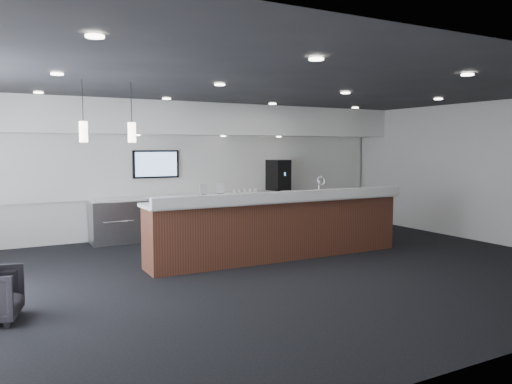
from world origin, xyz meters
TOP-DOWN VIEW (x-y plane):
  - ground at (0.00, 0.00)m, footprint 10.00×10.00m
  - ceiling at (0.00, 0.00)m, footprint 10.00×8.00m
  - back_wall at (0.00, 4.00)m, footprint 10.00×0.02m
  - right_wall at (5.00, 0.00)m, footprint 0.02×8.00m
  - soffit_bulkhead at (0.00, 3.55)m, footprint 10.00×0.90m
  - alcove_panel at (0.00, 3.97)m, footprint 9.80×0.06m
  - back_credenza at (-0.00, 3.64)m, footprint 5.06×0.66m
  - wall_tv at (-1.00, 3.91)m, footprint 1.05×0.08m
  - pendant_left at (-2.40, 0.80)m, footprint 0.12×0.12m
  - pendant_right at (-3.10, 0.80)m, footprint 0.12×0.12m
  - ceiling_can_lights at (0.00, 0.00)m, footprint 7.00×5.00m
  - service_counter at (0.32, 0.75)m, footprint 5.00×0.86m
  - coffee_machine at (2.09, 3.71)m, footprint 0.50×0.60m
  - info_sign_left at (-0.03, 3.52)m, footprint 0.18×0.06m
  - info_sign_right at (0.40, 3.53)m, footprint 0.19×0.03m
  - cup_0 at (1.34, 3.54)m, footprint 0.09×0.09m
  - cup_1 at (1.20, 3.54)m, footprint 0.13×0.13m
  - cup_2 at (1.06, 3.54)m, footprint 0.11×0.11m
  - cup_3 at (0.92, 3.54)m, footprint 0.12×0.12m
  - cup_4 at (0.78, 3.54)m, footprint 0.12×0.12m

SIDE VIEW (x-z plane):
  - ground at x=0.00m, z-range 0.00..0.00m
  - back_credenza at x=0.00m, z-range 0.00..0.95m
  - service_counter at x=0.32m, z-range -0.17..1.32m
  - cup_0 at x=1.34m, z-range 0.95..1.04m
  - cup_1 at x=1.20m, z-range 0.95..1.04m
  - cup_2 at x=1.06m, z-range 0.95..1.04m
  - cup_3 at x=0.92m, z-range 0.95..1.04m
  - cup_4 at x=0.78m, z-range 0.95..1.04m
  - info_sign_right at x=0.40m, z-range 0.95..1.20m
  - info_sign_left at x=-0.03m, z-range 0.95..1.20m
  - coffee_machine at x=2.09m, z-range 0.95..1.71m
  - back_wall at x=0.00m, z-range 0.00..3.00m
  - right_wall at x=5.00m, z-range 0.00..3.00m
  - alcove_panel at x=0.00m, z-range 0.90..2.30m
  - wall_tv at x=-1.00m, z-range 1.34..1.96m
  - pendant_left at x=-2.40m, z-range 2.10..2.40m
  - pendant_right at x=-3.10m, z-range 2.10..2.40m
  - soffit_bulkhead at x=0.00m, z-range 2.30..3.00m
  - ceiling_can_lights at x=0.00m, z-range 2.96..2.98m
  - ceiling at x=0.00m, z-range 2.99..3.01m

